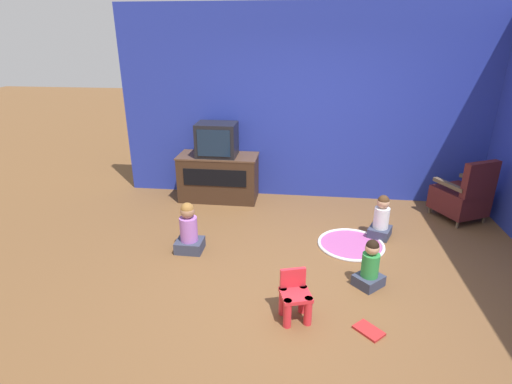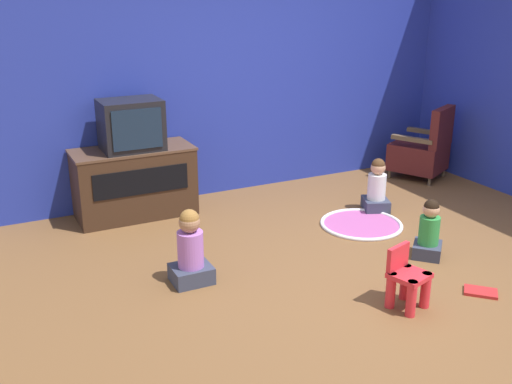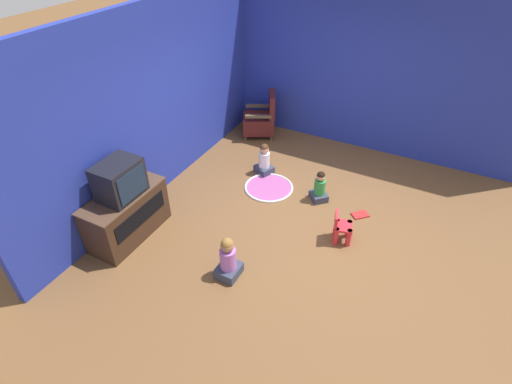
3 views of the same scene
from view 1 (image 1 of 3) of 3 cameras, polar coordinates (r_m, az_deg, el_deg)
ground_plane at (r=4.39m, az=8.56°, el=-11.96°), size 30.00×30.00×0.00m
wall_back at (r=6.12m, az=7.01°, el=12.16°), size 5.59×0.12×2.84m
tv_cabinet at (r=6.18m, az=-5.37°, el=2.22°), size 1.20×0.55×0.71m
television at (r=5.98m, az=-5.62°, el=7.45°), size 0.59×0.45×0.50m
black_armchair at (r=6.15m, az=27.41°, el=-0.57°), size 0.76×0.78×0.90m
yellow_kid_chair at (r=3.71m, az=5.58°, el=-14.95°), size 0.32×0.31×0.46m
play_mat at (r=5.07m, az=13.41°, el=-7.28°), size 0.81×0.81×0.04m
child_watching_left at (r=5.27m, az=17.46°, el=-3.70°), size 0.34×0.36×0.57m
child_watching_center at (r=4.77m, az=-9.58°, el=-5.43°), size 0.32×0.28×0.62m
child_watching_right at (r=4.26m, az=15.99°, el=-10.16°), size 0.36×0.35×0.53m
book at (r=3.80m, az=15.81°, el=-18.51°), size 0.28×0.29×0.02m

